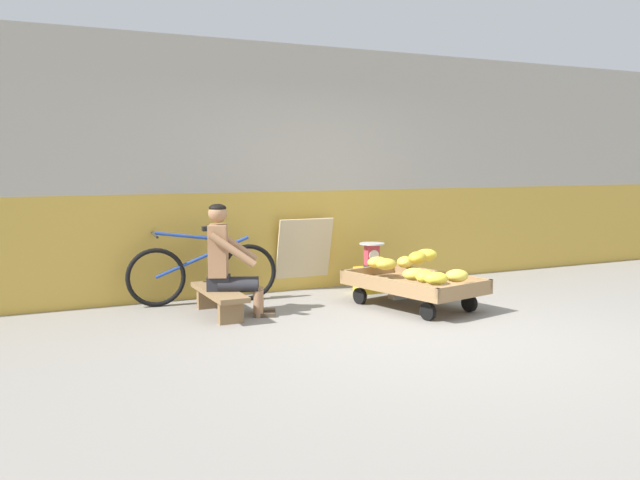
% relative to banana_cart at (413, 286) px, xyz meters
% --- Properties ---
extents(ground_plane, '(80.00, 80.00, 0.00)m').
position_rel_banana_cart_xyz_m(ground_plane, '(-0.55, -1.04, -0.24)').
color(ground_plane, gray).
extents(back_wall, '(16.00, 0.30, 2.94)m').
position_rel_banana_cart_xyz_m(back_wall, '(-0.55, 1.64, 1.23)').
color(back_wall, gold).
rests_on(back_wall, ground).
extents(banana_cart, '(1.13, 1.59, 0.36)m').
position_rel_banana_cart_xyz_m(banana_cart, '(0.00, 0.00, 0.00)').
color(banana_cart, '#99754C').
rests_on(banana_cart, ground).
extents(banana_pile, '(0.68, 1.41, 0.27)m').
position_rel_banana_cart_xyz_m(banana_pile, '(-0.03, -0.08, 0.22)').
color(banana_pile, yellow).
rests_on(banana_pile, banana_cart).
extents(low_bench, '(0.32, 1.10, 0.27)m').
position_rel_banana_cart_xyz_m(low_bench, '(-1.99, 0.55, -0.04)').
color(low_bench, olive).
rests_on(low_bench, ground).
extents(vendor_seated, '(0.74, 0.62, 1.14)m').
position_rel_banana_cart_xyz_m(vendor_seated, '(-1.91, 0.52, 0.33)').
color(vendor_seated, '#9E704C').
rests_on(vendor_seated, ground).
extents(plastic_crate, '(0.36, 0.28, 0.30)m').
position_rel_banana_cart_xyz_m(plastic_crate, '(0.05, 0.98, -0.09)').
color(plastic_crate, gold).
rests_on(plastic_crate, ground).
extents(weighing_scale, '(0.30, 0.30, 0.29)m').
position_rel_banana_cart_xyz_m(weighing_scale, '(0.05, 0.98, 0.21)').
color(weighing_scale, '#28282D').
rests_on(weighing_scale, plastic_crate).
extents(bicycle_near_left, '(1.65, 0.48, 0.86)m').
position_rel_banana_cart_xyz_m(bicycle_near_left, '(-1.96, 1.20, 0.11)').
color(bicycle_near_left, black).
rests_on(bicycle_near_left, ground).
extents(sign_board, '(0.70, 0.22, 0.88)m').
position_rel_banana_cart_xyz_m(sign_board, '(-0.63, 1.44, 0.20)').
color(sign_board, '#C6B289').
rests_on(sign_board, ground).
extents(shopping_bag, '(0.18, 0.12, 0.24)m').
position_rel_banana_cart_xyz_m(shopping_bag, '(0.11, 0.49, -0.12)').
color(shopping_bag, silver).
rests_on(shopping_bag, ground).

